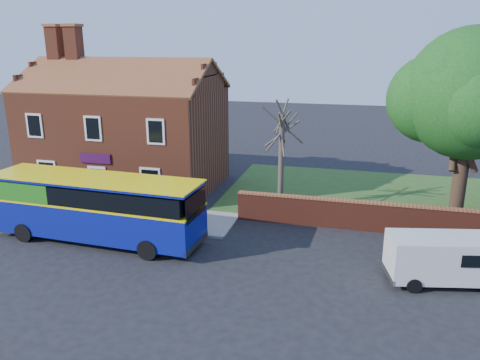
# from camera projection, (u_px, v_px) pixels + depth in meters

# --- Properties ---
(ground) EXTENTS (120.00, 120.00, 0.00)m
(ground) POSITION_uv_depth(u_px,v_px,m) (152.00, 271.00, 20.15)
(ground) COLOR black
(ground) RESTS_ON ground
(pavement) EXTENTS (18.00, 3.50, 0.12)m
(pavement) POSITION_uv_depth(u_px,v_px,m) (84.00, 211.00, 27.17)
(pavement) COLOR gray
(pavement) RESTS_ON ground
(kerb) EXTENTS (18.00, 0.15, 0.14)m
(kerb) POSITION_uv_depth(u_px,v_px,m) (66.00, 221.00, 25.55)
(kerb) COLOR slate
(kerb) RESTS_ON ground
(grass_strip) EXTENTS (26.00, 12.00, 0.04)m
(grass_strip) POSITION_uv_depth(u_px,v_px,m) (434.00, 201.00, 29.06)
(grass_strip) COLOR #426B28
(grass_strip) RESTS_ON ground
(shop_building) EXTENTS (12.30, 8.13, 10.50)m
(shop_building) POSITION_uv_depth(u_px,v_px,m) (127.00, 136.00, 31.57)
(shop_building) COLOR brown
(shop_building) RESTS_ON ground
(boundary_wall) EXTENTS (22.00, 0.38, 1.60)m
(boundary_wall) POSITION_uv_depth(u_px,v_px,m) (452.00, 223.00, 23.27)
(boundary_wall) COLOR maroon
(boundary_wall) RESTS_ON ground
(bus) EXTENTS (10.74, 3.17, 3.24)m
(bus) POSITION_uv_depth(u_px,v_px,m) (90.00, 204.00, 22.90)
(bus) COLOR navy
(bus) RESTS_ON ground
(van_near) EXTENTS (4.84, 2.73, 2.00)m
(van_near) POSITION_uv_depth(u_px,v_px,m) (446.00, 258.00, 18.85)
(van_near) COLOR silver
(van_near) RESTS_ON ground
(large_tree) EXTENTS (8.47, 6.70, 10.33)m
(large_tree) POSITION_uv_depth(u_px,v_px,m) (472.00, 98.00, 23.76)
(large_tree) COLOR black
(large_tree) RESTS_ON ground
(bare_tree) EXTENTS (2.30, 2.74, 6.13)m
(bare_tree) POSITION_uv_depth(u_px,v_px,m) (281.00, 157.00, 26.79)
(bare_tree) COLOR #4C4238
(bare_tree) RESTS_ON ground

